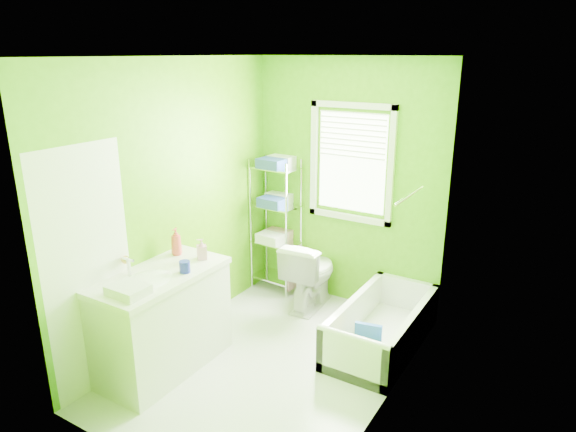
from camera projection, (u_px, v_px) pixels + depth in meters
The scene contains 9 objects.
ground at pixel (273, 361), 4.58m from camera, with size 2.90×2.90×0.00m, color silver.
room_envelope at pixel (271, 194), 4.10m from camera, with size 2.14×2.94×2.62m.
window at pixel (352, 157), 5.22m from camera, with size 0.92×0.05×1.22m.
door at pixel (89, 273), 3.97m from camera, with size 0.09×0.80×2.00m.
right_wall_decor at pixel (391, 245), 3.64m from camera, with size 0.04×1.48×1.17m.
bathtub at pixel (380, 333), 4.76m from camera, with size 0.65×1.39×0.45m.
toilet at pixel (310, 273), 5.47m from camera, with size 0.43×0.75×0.76m, color white.
vanity at pixel (162, 318), 4.36m from camera, with size 0.61×1.18×1.14m.
wire_shelf_unit at pixel (277, 211), 5.71m from camera, with size 0.53×0.43×1.55m.
Camera 1 is at (2.18, -3.31, 2.63)m, focal length 32.00 mm.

